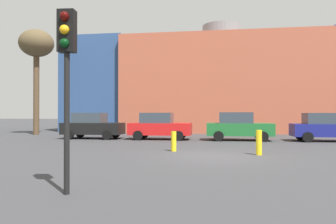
# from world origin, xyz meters

# --- Properties ---
(ground_plane) EXTENTS (200.00, 200.00, 0.00)m
(ground_plane) POSITION_xyz_m (0.00, 0.00, 0.00)
(ground_plane) COLOR #38383A
(building_backdrop) EXTENTS (30.93, 12.25, 10.99)m
(building_backdrop) POSITION_xyz_m (0.60, 21.07, 4.59)
(building_backdrop) COLOR #B2563D
(building_backdrop) RESTS_ON ground_plane
(parked_car_0) EXTENTS (4.15, 2.03, 1.80)m
(parked_car_0) POSITION_xyz_m (-8.48, 8.17, 0.89)
(parked_car_0) COLOR black
(parked_car_0) RESTS_ON ground_plane
(parked_car_1) EXTENTS (4.15, 2.04, 1.80)m
(parked_car_1) POSITION_xyz_m (-3.72, 8.17, 0.89)
(parked_car_1) COLOR red
(parked_car_1) RESTS_ON ground_plane
(parked_car_2) EXTENTS (4.21, 2.06, 1.82)m
(parked_car_2) POSITION_xyz_m (1.50, 8.17, 0.91)
(parked_car_2) COLOR #1E662D
(parked_car_2) RESTS_ON ground_plane
(parked_car_3) EXTENTS (4.11, 2.02, 1.78)m
(parked_car_3) POSITION_xyz_m (6.80, 8.17, 0.89)
(parked_car_3) COLOR navy
(parked_car_3) RESTS_ON ground_plane
(traffic_light_near_left) EXTENTS (0.38, 0.37, 3.91)m
(traffic_light_near_left) POSITION_xyz_m (-3.02, -6.86, 2.88)
(traffic_light_near_left) COLOR black
(traffic_light_near_left) RESTS_ON ground_plane
(bare_tree_0) EXTENTS (2.82, 2.82, 8.75)m
(bare_tree_0) POSITION_xyz_m (-14.77, 11.67, 7.29)
(bare_tree_0) COLOR brown
(bare_tree_0) RESTS_ON ground_plane
(bollard_yellow_0) EXTENTS (0.24, 0.24, 1.04)m
(bollard_yellow_0) POSITION_xyz_m (1.85, 0.58, 0.52)
(bollard_yellow_0) COLOR yellow
(bollard_yellow_0) RESTS_ON ground_plane
(bollard_yellow_1) EXTENTS (0.24, 0.24, 0.91)m
(bollard_yellow_1) POSITION_xyz_m (-1.84, 1.43, 0.45)
(bollard_yellow_1) COLOR yellow
(bollard_yellow_1) RESTS_ON ground_plane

